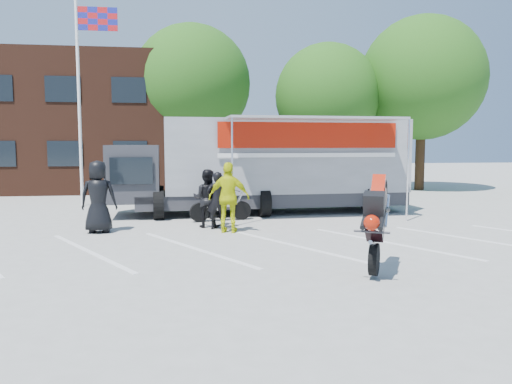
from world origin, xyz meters
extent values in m
plane|color=#A4A49F|center=(0.00, 0.00, 0.00)|extent=(100.00, 100.00, 0.00)
cube|color=white|center=(0.00, 1.00, 0.01)|extent=(18.09, 13.33, 0.01)
cube|color=#412015|center=(-10.00, 18.00, 3.50)|extent=(18.00, 8.00, 7.00)
cylinder|color=white|center=(-6.50, 10.00, 4.00)|extent=(0.12, 0.12, 8.00)
cube|color=red|center=(-5.70, 10.00, 7.30)|extent=(1.50, 0.04, 0.90)
cylinder|color=#382314|center=(-2.00, 16.00, 1.62)|extent=(0.50, 0.50, 3.24)
sphere|color=#255214|center=(-2.00, 16.00, 5.58)|extent=(6.12, 6.12, 6.12)
cylinder|color=#382314|center=(5.00, 15.00, 1.44)|extent=(0.50, 0.50, 2.88)
sphere|color=#255214|center=(5.00, 15.00, 4.96)|extent=(5.44, 5.44, 5.44)
cylinder|color=#382314|center=(10.00, 14.50, 1.71)|extent=(0.50, 0.50, 3.42)
sphere|color=#255214|center=(10.00, 14.50, 5.89)|extent=(6.46, 6.46, 6.46)
imported|color=black|center=(-4.79, 3.54, 1.00)|extent=(1.01, 0.68, 2.01)
imported|color=black|center=(-1.51, 3.69, 0.83)|extent=(0.61, 0.40, 1.66)
imported|color=black|center=(-1.79, 4.04, 0.86)|extent=(0.98, 0.86, 1.71)
imported|color=#CBD60B|center=(-1.22, 3.05, 0.98)|extent=(1.23, 0.78, 1.95)
camera|label=1|loc=(-2.41, -10.60, 2.45)|focal=35.00mm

